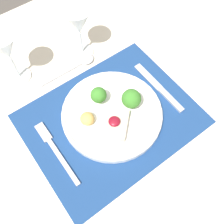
% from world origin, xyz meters
% --- Properties ---
extents(ground_plane, '(8.00, 8.00, 0.00)m').
position_xyz_m(ground_plane, '(0.00, 0.00, 0.00)').
color(ground_plane, '#4C4742').
extents(dining_table, '(1.58, 1.14, 0.74)m').
position_xyz_m(dining_table, '(0.00, 0.00, 0.66)').
color(dining_table, beige).
rests_on(dining_table, ground_plane).
extents(placemat, '(0.46, 0.36, 0.00)m').
position_xyz_m(placemat, '(0.00, 0.00, 0.74)').
color(placemat, navy).
rests_on(placemat, dining_table).
extents(dinner_plate, '(0.28, 0.28, 0.08)m').
position_xyz_m(dinner_plate, '(0.01, 0.01, 0.76)').
color(dinner_plate, white).
rests_on(dinner_plate, placemat).
extents(fork, '(0.02, 0.20, 0.01)m').
position_xyz_m(fork, '(-0.17, 0.02, 0.74)').
color(fork, '#B2B2B7').
rests_on(fork, placemat).
extents(knife, '(0.02, 0.20, 0.01)m').
position_xyz_m(knife, '(0.17, -0.01, 0.74)').
color(knife, '#B2B2B7').
rests_on(knife, placemat).
extents(spoon, '(0.19, 0.04, 0.01)m').
position_xyz_m(spoon, '(0.04, 0.21, 0.74)').
color(spoon, '#B2B2B7').
rests_on(spoon, dining_table).
extents(wine_glass_near, '(0.08, 0.08, 0.17)m').
position_xyz_m(wine_glass_near, '(0.07, 0.25, 0.86)').
color(wine_glass_near, white).
rests_on(wine_glass_near, dining_table).
extents(wine_glass_far, '(0.08, 0.08, 0.17)m').
position_xyz_m(wine_glass_far, '(-0.14, 0.28, 0.86)').
color(wine_glass_far, white).
rests_on(wine_glass_far, dining_table).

